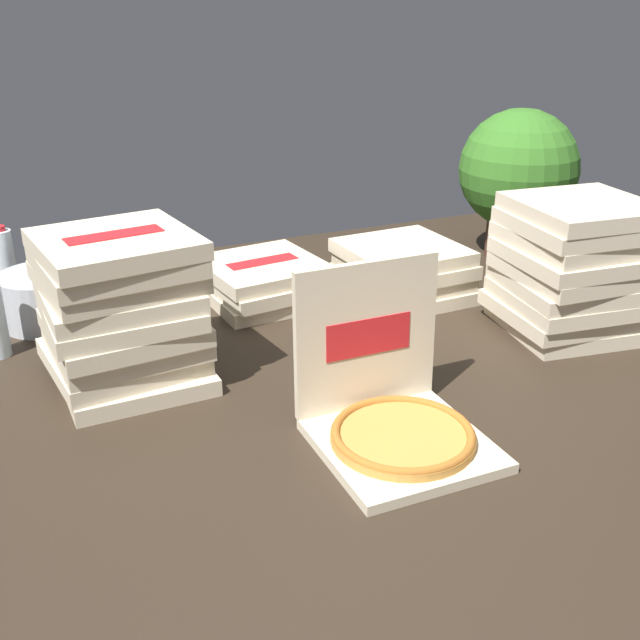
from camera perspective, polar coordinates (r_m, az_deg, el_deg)
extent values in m
cube|color=#2D2319|center=(1.89, 1.14, -5.30)|extent=(3.20, 2.40, 0.02)
cube|color=beige|center=(1.65, 6.21, -9.34)|extent=(0.35, 0.35, 0.02)
cylinder|color=#C6893D|center=(1.63, 6.24, -8.73)|extent=(0.31, 0.31, 0.02)
torus|color=#A96324|center=(1.63, 6.25, -8.46)|extent=(0.31, 0.31, 0.02)
cube|color=beige|center=(1.69, 3.52, -1.14)|extent=(0.35, 0.03, 0.35)
cube|color=red|center=(1.68, 3.68, -1.27)|extent=(0.21, 0.00, 0.09)
cube|color=beige|center=(2.30, 18.02, -0.15)|extent=(0.39, 0.39, 0.04)
cube|color=beige|center=(2.28, 17.69, 0.77)|extent=(0.38, 0.38, 0.04)
cube|color=red|center=(2.27, 17.76, 1.30)|extent=(0.23, 0.08, 0.00)
cube|color=beige|center=(2.26, 18.15, 1.66)|extent=(0.38, 0.38, 0.04)
cube|color=red|center=(2.25, 18.23, 2.20)|extent=(0.23, 0.09, 0.00)
cube|color=beige|center=(2.25, 18.32, 2.69)|extent=(0.39, 0.39, 0.04)
cube|color=beige|center=(2.23, 18.53, 3.68)|extent=(0.36, 0.36, 0.04)
cube|color=beige|center=(2.21, 18.61, 4.67)|extent=(0.37, 0.37, 0.04)
cube|color=beige|center=(2.22, 18.76, 5.85)|extent=(0.36, 0.36, 0.04)
cube|color=beige|center=(2.20, 18.93, 6.85)|extent=(0.38, 0.38, 0.04)
cube|color=red|center=(2.19, 19.00, 7.41)|extent=(0.23, 0.08, 0.00)
cube|color=beige|center=(2.19, 19.27, 7.91)|extent=(0.38, 0.38, 0.04)
cube|color=beige|center=(2.44, 6.40, 2.26)|extent=(0.36, 0.36, 0.04)
cube|color=red|center=(2.44, 6.42, 2.76)|extent=(0.23, 0.07, 0.00)
cube|color=beige|center=(2.43, 6.19, 3.24)|extent=(0.36, 0.36, 0.04)
cube|color=red|center=(2.43, 6.21, 3.75)|extent=(0.23, 0.07, 0.00)
cube|color=beige|center=(2.41, 6.40, 4.13)|extent=(0.36, 0.36, 0.04)
cube|color=beige|center=(2.40, 6.19, 5.11)|extent=(0.36, 0.36, 0.04)
cube|color=beige|center=(1.96, -13.82, -3.91)|extent=(0.36, 0.36, 0.04)
cube|color=red|center=(1.95, -13.89, -3.31)|extent=(0.23, 0.07, 0.00)
cube|color=beige|center=(1.96, -14.61, -2.65)|extent=(0.39, 0.39, 0.04)
cube|color=beige|center=(1.94, -14.41, -1.52)|extent=(0.37, 0.37, 0.04)
cube|color=beige|center=(1.91, -14.55, -0.51)|extent=(0.38, 0.38, 0.04)
cube|color=red|center=(1.90, -14.62, 0.11)|extent=(0.23, 0.08, 0.00)
cube|color=beige|center=(1.89, -14.82, 0.64)|extent=(0.36, 0.36, 0.04)
cube|color=beige|center=(1.88, -14.96, 1.89)|extent=(0.36, 0.36, 0.04)
cube|color=red|center=(1.87, -15.04, 2.54)|extent=(0.23, 0.07, 0.00)
cube|color=beige|center=(1.87, -15.00, 3.17)|extent=(0.39, 0.39, 0.04)
cube|color=red|center=(1.86, -15.07, 3.82)|extent=(0.23, 0.09, 0.00)
cube|color=beige|center=(1.85, -15.11, 4.32)|extent=(0.38, 0.38, 0.04)
cube|color=beige|center=(1.83, -15.16, 5.53)|extent=(0.39, 0.39, 0.04)
cube|color=red|center=(1.83, -15.23, 6.21)|extent=(0.23, 0.09, 0.00)
cube|color=beige|center=(2.40, -4.17, 1.98)|extent=(0.37, 0.37, 0.04)
cube|color=red|center=(2.40, -4.19, 2.48)|extent=(0.23, 0.08, 0.00)
cube|color=beige|center=(2.39, -4.03, 2.89)|extent=(0.39, 0.39, 0.04)
cube|color=beige|center=(2.38, -4.34, 3.90)|extent=(0.38, 0.38, 0.04)
cube|color=red|center=(2.37, -4.35, 4.42)|extent=(0.23, 0.09, 0.00)
cylinder|color=#B7BABF|center=(2.36, -19.84, 1.57)|extent=(0.27, 0.27, 0.15)
cylinder|color=white|center=(2.57, -22.62, 3.80)|extent=(0.07, 0.07, 0.23)
cylinder|color=silver|center=(2.21, -14.94, 1.76)|extent=(0.07, 0.07, 0.23)
cylinder|color=blue|center=(2.17, -15.27, 4.72)|extent=(0.04, 0.04, 0.02)
cylinder|color=#513323|center=(2.89, 14.21, 6.08)|extent=(0.19, 0.19, 0.14)
sphere|color=#326820|center=(2.82, 14.72, 10.94)|extent=(0.42, 0.42, 0.42)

